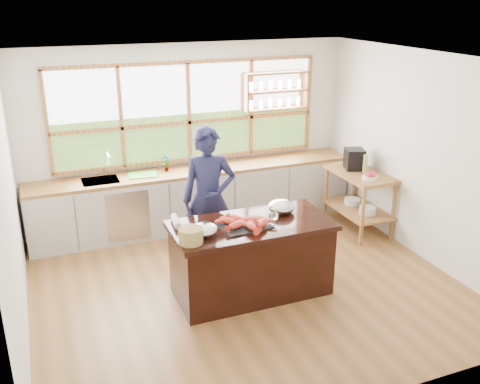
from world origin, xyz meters
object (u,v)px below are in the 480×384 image
cook (209,199)px  espresso_machine (354,159)px  island (251,258)px  wicker_basket (191,236)px

cook → espresso_machine: (2.42, 0.44, 0.13)m
island → espresso_machine: espresso_machine is taller
cook → wicker_basket: 1.22m
cook → espresso_machine: cook is taller
island → cook: size_ratio=1.00×
island → cook: cook is taller
espresso_machine → wicker_basket: 3.35m
island → wicker_basket: 0.98m
island → cook: (-0.23, 0.84, 0.47)m
cook → espresso_machine: 2.47m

